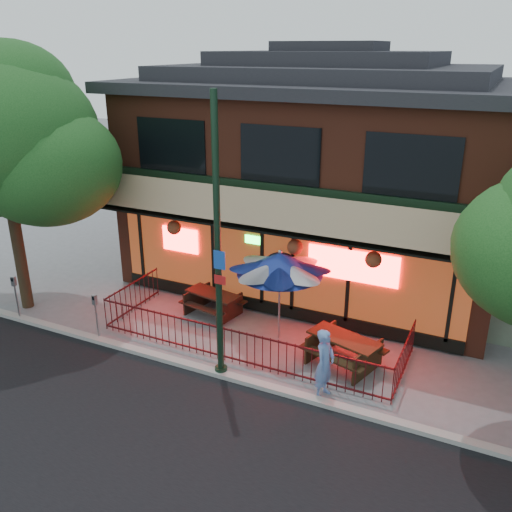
{
  "coord_description": "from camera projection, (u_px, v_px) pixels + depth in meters",
  "views": [
    {
      "loc": [
        5.91,
        -10.68,
        7.8
      ],
      "look_at": [
        -0.16,
        2.0,
        2.37
      ],
      "focal_mm": 38.0,
      "sensor_mm": 36.0,
      "label": 1
    }
  ],
  "objects": [
    {
      "name": "picnic_table_left",
      "position": [
        213.0,
        300.0,
        16.76
      ],
      "size": [
        1.92,
        1.61,
        0.73
      ],
      "color": "#311A12",
      "rests_on": "ground"
    },
    {
      "name": "parking_meter_far",
      "position": [
        15.0,
        291.0,
        16.25
      ],
      "size": [
        0.15,
        0.13,
        1.43
      ],
      "color": "gray",
      "rests_on": "ground"
    },
    {
      "name": "curb",
      "position": [
        219.0,
        374.0,
        13.74
      ],
      "size": [
        80.0,
        0.25,
        0.12
      ],
      "primitive_type": "cube",
      "color": "#999993",
      "rests_on": "ground"
    },
    {
      "name": "pedestrian",
      "position": [
        325.0,
        364.0,
        12.67
      ],
      "size": [
        0.51,
        0.69,
        1.75
      ],
      "primitive_type": "imported",
      "rotation": [
        0.0,
        0.0,
        1.43
      ],
      "color": "#6286C5",
      "rests_on": "ground"
    },
    {
      "name": "restaurant_building",
      "position": [
        324.0,
        161.0,
        18.67
      ],
      "size": [
        12.96,
        9.49,
        8.05
      ],
      "color": "maroon",
      "rests_on": "ground"
    },
    {
      "name": "patio_umbrella",
      "position": [
        280.0,
        263.0,
        14.72
      ],
      "size": [
        2.36,
        2.36,
        2.7
      ],
      "color": "gray",
      "rests_on": "ground"
    },
    {
      "name": "parking_meter_near",
      "position": [
        96.0,
        310.0,
        15.1
      ],
      "size": [
        0.13,
        0.12,
        1.41
      ],
      "color": "#92959A",
      "rests_on": "ground"
    },
    {
      "name": "street_light",
      "position": [
        218.0,
        259.0,
        12.7
      ],
      "size": [
        0.43,
        0.32,
        7.0
      ],
      "color": "black",
      "rests_on": "ground"
    },
    {
      "name": "picnic_table_right",
      "position": [
        344.0,
        347.0,
        14.07
      ],
      "size": [
        2.21,
        1.92,
        0.8
      ],
      "color": "#322311",
      "rests_on": "ground"
    },
    {
      "name": "street_tree_left",
      "position": [
        2.0,
        127.0,
        15.46
      ],
      "size": [
        5.6,
        5.6,
        8.05
      ],
      "color": "#34281A",
      "rests_on": "ground"
    },
    {
      "name": "ground",
      "position": [
        229.0,
        366.0,
        14.18
      ],
      "size": [
        80.0,
        80.0,
        0.0
      ],
      "primitive_type": "plane",
      "color": "gray",
      "rests_on": "ground"
    },
    {
      "name": "patio_fence",
      "position": [
        237.0,
        336.0,
        14.37
      ],
      "size": [
        8.44,
        2.62,
        1.0
      ],
      "color": "#420E11",
      "rests_on": "ground"
    }
  ]
}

